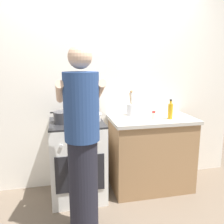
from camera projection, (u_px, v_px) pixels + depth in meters
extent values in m
plane|color=#6B5B4C|center=(110.00, 198.00, 2.80)|extent=(6.00, 6.00, 0.00)
cube|color=silver|center=(117.00, 86.00, 3.06)|extent=(3.20, 0.10, 2.50)
cube|color=#99724C|center=(151.00, 155.00, 2.97)|extent=(0.96, 0.56, 0.86)
cube|color=#B7B2A8|center=(152.00, 119.00, 2.88)|extent=(1.00, 0.60, 0.04)
cube|color=white|center=(78.00, 160.00, 2.78)|extent=(0.60, 0.60, 0.88)
cube|color=#232326|center=(77.00, 123.00, 2.69)|extent=(0.60, 0.60, 0.02)
cube|color=black|center=(80.00, 174.00, 2.49)|extent=(0.51, 0.01, 0.40)
cylinder|color=silver|center=(61.00, 146.00, 2.38)|extent=(0.04, 0.01, 0.04)
cylinder|color=silver|center=(79.00, 145.00, 2.42)|extent=(0.04, 0.01, 0.04)
cylinder|color=silver|center=(97.00, 143.00, 2.46)|extent=(0.04, 0.01, 0.04)
cylinder|color=#38383D|center=(64.00, 117.00, 2.63)|extent=(0.22, 0.22, 0.12)
cube|color=black|center=(52.00, 113.00, 2.59)|extent=(0.04, 0.02, 0.01)
cube|color=black|center=(75.00, 112.00, 2.65)|extent=(0.04, 0.02, 0.01)
cylinder|color=#B7B7BC|center=(88.00, 117.00, 2.74)|extent=(0.29, 0.29, 0.08)
torus|color=#B7B7BC|center=(88.00, 114.00, 2.74)|extent=(0.30, 0.30, 0.01)
cylinder|color=silver|center=(131.00, 110.00, 2.99)|extent=(0.10, 0.10, 0.14)
cylinder|color=#9E7547|center=(131.00, 104.00, 2.97)|extent=(0.06, 0.02, 0.27)
sphere|color=#9E7547|center=(131.00, 92.00, 2.94)|extent=(0.03, 0.03, 0.03)
cylinder|color=white|center=(131.00, 104.00, 2.97)|extent=(0.01, 0.07, 0.24)
sphere|color=white|center=(131.00, 94.00, 2.95)|extent=(0.03, 0.03, 0.03)
cylinder|color=silver|center=(131.00, 104.00, 2.98)|extent=(0.04, 0.03, 0.23)
sphere|color=silver|center=(131.00, 94.00, 2.95)|extent=(0.03, 0.03, 0.03)
cylinder|color=silver|center=(154.00, 116.00, 2.80)|extent=(0.04, 0.04, 0.08)
cylinder|color=red|center=(154.00, 112.00, 2.79)|extent=(0.04, 0.04, 0.02)
cylinder|color=gold|center=(170.00, 111.00, 2.80)|extent=(0.06, 0.06, 0.18)
cylinder|color=gold|center=(171.00, 102.00, 2.78)|extent=(0.03, 0.03, 0.04)
cylinder|color=black|center=(171.00, 100.00, 2.78)|extent=(0.03, 0.03, 0.02)
cylinder|color=black|center=(84.00, 187.00, 2.16)|extent=(0.26, 0.26, 0.90)
cylinder|color=navy|center=(81.00, 107.00, 2.01)|extent=(0.30, 0.30, 0.58)
sphere|color=#D3AA8C|center=(80.00, 57.00, 1.92)|extent=(0.20, 0.20, 0.20)
cylinder|color=#D3AA8C|center=(60.00, 92.00, 2.08)|extent=(0.07, 0.41, 0.24)
cylinder|color=#D3AA8C|center=(99.00, 91.00, 2.15)|extent=(0.07, 0.41, 0.24)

